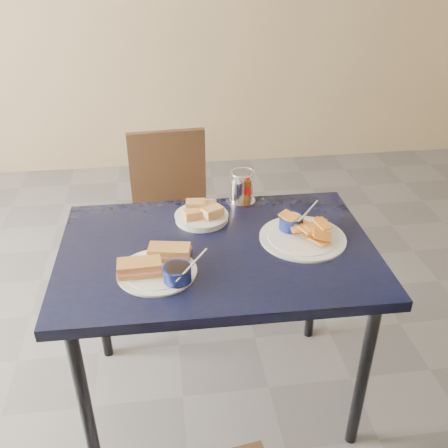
{
  "coord_description": "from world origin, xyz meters",
  "views": [
    {
      "loc": [
        -0.02,
        -1.48,
        1.72
      ],
      "look_at": [
        0.18,
        0.04,
        0.82
      ],
      "focal_mm": 40.0,
      "sensor_mm": 36.0,
      "label": 1
    }
  ],
  "objects": [
    {
      "name": "plantain_plate",
      "position": [
        0.47,
        0.03,
        0.77
      ],
      "size": [
        0.32,
        0.32,
        0.12
      ],
      "color": "white",
      "rests_on": "dining_table"
    },
    {
      "name": "ground",
      "position": [
        0.0,
        0.0,
        0.0
      ],
      "size": [
        6.0,
        6.0,
        0.0
      ],
      "primitive_type": "plane",
      "color": "#58585E",
      "rests_on": "ground"
    },
    {
      "name": "dining_table",
      "position": [
        0.15,
        0.0,
        0.68
      ],
      "size": [
        1.13,
        0.77,
        0.75
      ],
      "color": "black",
      "rests_on": "ground"
    },
    {
      "name": "bread_basket",
      "position": [
        0.12,
        0.21,
        0.77
      ],
      "size": [
        0.2,
        0.2,
        0.07
      ],
      "color": "white",
      "rests_on": "dining_table"
    },
    {
      "name": "sandwich_plate",
      "position": [
        -0.05,
        -0.12,
        0.78
      ],
      "size": [
        0.3,
        0.26,
        0.12
      ],
      "color": "white",
      "rests_on": "dining_table"
    },
    {
      "name": "condiment_caddy",
      "position": [
        0.3,
        0.34,
        0.81
      ],
      "size": [
        0.11,
        0.11,
        0.14
      ],
      "color": "silver",
      "rests_on": "dining_table"
    },
    {
      "name": "chair_far",
      "position": [
        0.02,
        0.86,
        0.49
      ],
      "size": [
        0.42,
        0.41,
        0.85
      ],
      "color": "black",
      "rests_on": "ground"
    }
  ]
}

